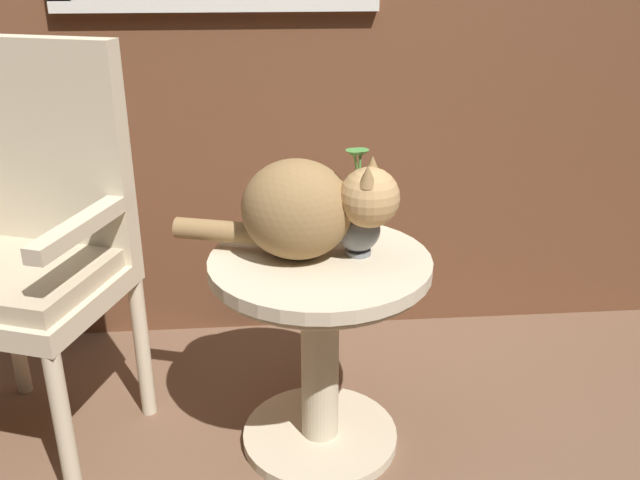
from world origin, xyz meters
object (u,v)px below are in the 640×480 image
(wicker_chair, at_px, (30,237))
(pewter_vase_with_ivy, at_px, (359,222))
(wicker_side_table, at_px, (320,319))
(cat, at_px, (305,208))

(wicker_chair, xyz_separation_m, pewter_vase_with_ivy, (0.85, -0.11, 0.06))
(wicker_side_table, distance_m, pewter_vase_with_ivy, 0.29)
(cat, bearing_deg, wicker_side_table, -21.12)
(wicker_side_table, height_order, pewter_vase_with_ivy, pewter_vase_with_ivy)
(wicker_side_table, bearing_deg, wicker_chair, 170.23)
(wicker_side_table, relative_size, cat, 1.01)
(wicker_chair, xyz_separation_m, cat, (0.72, -0.12, 0.10))
(wicker_side_table, distance_m, wicker_chair, 0.79)
(pewter_vase_with_ivy, bearing_deg, cat, -178.91)
(cat, xyz_separation_m, pewter_vase_with_ivy, (0.14, 0.00, -0.04))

